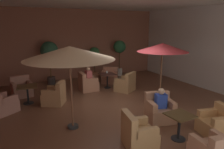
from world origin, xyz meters
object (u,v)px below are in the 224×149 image
object	(u,v)px
armchair_mid_center_south	(2,105)
patio_umbrella_tall_red	(162,48)
armchair_front_left_east	(126,84)
potted_tree_mid_right	(49,53)
armchair_front_right_west	(216,124)
armchair_mid_center_east	(22,89)
armchair_front_left_south	(110,77)
armchair_front_right_north	(160,111)
armchair_front_right_east	(138,134)
patron_by_window	(161,99)
potted_tree_mid_left	(120,50)
iced_drink_cup	(107,72)
cafe_table_front_left	(107,77)
cafe_table_mid_center	(27,90)
patio_umbrella_center_beige	(70,53)
armchair_front_left_north	(88,84)
potted_tree_left_corner	(94,58)
patron_blue_shirt	(88,75)
cafe_table_front_right	(180,121)
armchair_mid_center_north	(55,96)

from	to	relation	value
armchair_mid_center_south	patio_umbrella_tall_red	world-z (taller)	patio_umbrella_tall_red
armchair_front_left_east	potted_tree_mid_right	bearing A→B (deg)	136.74
armchair_front_right_west	armchair_mid_center_east	xyz separation A→B (m)	(-4.67, 5.82, 0.01)
armchair_front_left_south	armchair_front_right_north	world-z (taller)	armchair_front_right_north
armchair_mid_center_south	patio_umbrella_tall_red	distance (m)	6.02
armchair_front_right_east	patron_by_window	size ratio (longest dim) A/B	1.37
potted_tree_mid_left	iced_drink_cup	distance (m)	2.71
cafe_table_front_left	cafe_table_mid_center	xyz separation A→B (m)	(-3.63, -0.57, -0.02)
armchair_front_right_north	potted_tree_mid_left	bearing A→B (deg)	73.92
armchair_front_left_south	armchair_mid_center_south	size ratio (longest dim) A/B	0.99
patio_umbrella_center_beige	patron_by_window	distance (m)	3.08
armchair_front_right_east	iced_drink_cup	size ratio (longest dim) A/B	7.96
potted_tree_mid_right	armchair_front_left_east	bearing A→B (deg)	-43.26
armchair_front_left_north	armchair_front_right_north	distance (m)	4.10
iced_drink_cup	potted_tree_left_corner	bearing A→B (deg)	86.57
armchair_mid_center_south	potted_tree_mid_right	size ratio (longest dim) A/B	0.48
armchair_front_left_north	armchair_front_left_east	size ratio (longest dim) A/B	0.80
patio_umbrella_center_beige	armchair_front_right_north	bearing A→B (deg)	-15.22
patio_umbrella_center_beige	iced_drink_cup	bearing A→B (deg)	52.25
patio_umbrella_tall_red	patron_blue_shirt	xyz separation A→B (m)	(-1.99, 2.68, -1.41)
armchair_front_left_north	patron_by_window	world-z (taller)	patron_by_window
armchair_front_right_west	potted_tree_mid_left	distance (m)	7.59
armchair_front_right_east	armchair_front_right_west	world-z (taller)	armchair_front_right_east
armchair_front_right_west	potted_tree_mid_left	world-z (taller)	potted_tree_mid_left
armchair_front_left_east	cafe_table_mid_center	bearing A→B (deg)	176.30
patio_umbrella_tall_red	patron_blue_shirt	distance (m)	3.62
cafe_table_front_right	potted_tree_mid_left	distance (m)	7.55
armchair_mid_center_north	iced_drink_cup	xyz separation A→B (m)	(2.75, 1.24, 0.43)
armchair_front_right_west	cafe_table_mid_center	world-z (taller)	armchair_front_right_west
armchair_mid_center_east	patio_umbrella_center_beige	distance (m)	4.37
cafe_table_front_right	armchair_front_right_west	world-z (taller)	armchair_front_right_west
potted_tree_mid_right	patron_by_window	distance (m)	6.39
armchair_front_left_south	cafe_table_mid_center	distance (m)	4.39
cafe_table_mid_center	potted_tree_mid_right	bearing A→B (deg)	61.93
cafe_table_front_right	patron_by_window	xyz separation A→B (m)	(0.25, 1.09, 0.21)
cafe_table_front_left	iced_drink_cup	bearing A→B (deg)	72.36
armchair_front_right_west	armchair_mid_center_north	world-z (taller)	armchair_mid_center_north
cafe_table_front_right	patio_umbrella_center_beige	xyz separation A→B (m)	(-2.35, 1.83, 1.69)
armchair_mid_center_east	potted_tree_mid_right	xyz separation A→B (m)	(1.47, 1.38, 1.30)
potted_tree_left_corner	potted_tree_mid_left	xyz separation A→B (m)	(1.59, -0.03, 0.40)
potted_tree_left_corner	patron_blue_shirt	size ratio (longest dim) A/B	2.64
armchair_mid_center_north	patron_by_window	world-z (taller)	patron_by_window
armchair_front_left_east	iced_drink_cup	size ratio (longest dim) A/B	9.70
armchair_mid_center_south	potted_tree_mid_left	distance (m)	7.16
patio_umbrella_center_beige	potted_tree_left_corner	world-z (taller)	patio_umbrella_center_beige
patron_by_window	iced_drink_cup	bearing A→B (deg)	89.27
cafe_table_front_left	armchair_front_left_south	world-z (taller)	armchair_front_left_south
patio_umbrella_tall_red	patron_by_window	world-z (taller)	patio_umbrella_tall_red
cafe_table_mid_center	patio_umbrella_center_beige	size ratio (longest dim) A/B	0.31
armchair_front_left_south	potted_tree_left_corner	size ratio (longest dim) A/B	0.59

